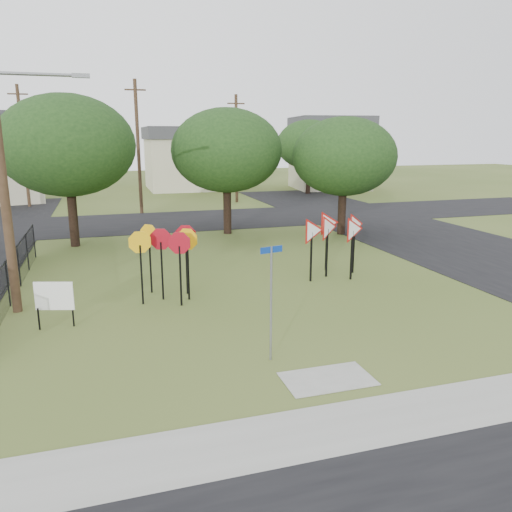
{
  "coord_description": "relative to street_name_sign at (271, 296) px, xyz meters",
  "views": [
    {
      "loc": [
        -4.52,
        -11.67,
        5.3
      ],
      "look_at": [
        -0.02,
        3.0,
        1.6
      ],
      "focal_mm": 35.0,
      "sensor_mm": 36.0,
      "label": 1
    }
  ],
  "objects": [
    {
      "name": "tree_near_left",
      "position": [
        -5.11,
        15.06,
        3.23
      ],
      "size": [
        6.4,
        6.4,
        7.27
      ],
      "color": "black",
      "rests_on": "ground"
    },
    {
      "name": "street_far",
      "position": [
        0.89,
        21.06,
        -1.62
      ],
      "size": [
        60.0,
        8.0,
        0.02
      ],
      "primitive_type": "cube",
      "color": "black",
      "rests_on": "ground"
    },
    {
      "name": "house_right",
      "position": [
        18.89,
        37.06,
        2.02
      ],
      "size": [
        8.3,
        8.3,
        7.2
      ],
      "color": "beige",
      "rests_on": "ground"
    },
    {
      "name": "far_pole_a",
      "position": [
        -1.11,
        25.06,
        2.97
      ],
      "size": [
        1.4,
        0.24,
        9.0
      ],
      "color": "#4B3522",
      "rests_on": "ground"
    },
    {
      "name": "tree_near_right",
      "position": [
        8.89,
        14.06,
        2.59
      ],
      "size": [
        5.6,
        5.6,
        6.33
      ],
      "color": "black",
      "rests_on": "ground"
    },
    {
      "name": "sidewalk",
      "position": [
        0.89,
        -3.14,
        -1.62
      ],
      "size": [
        30.0,
        1.6,
        0.02
      ],
      "primitive_type": "cube",
      "color": "gray",
      "rests_on": "ground"
    },
    {
      "name": "utility_pole_main",
      "position": [
        -6.34,
        5.56,
        3.58
      ],
      "size": [
        3.55,
        0.33,
        10.0
      ],
      "color": "#4B3522",
      "rests_on": "ground"
    },
    {
      "name": "street_right",
      "position": [
        12.89,
        11.06,
        -1.62
      ],
      "size": [
        8.0,
        50.0,
        0.02
      ],
      "primitive_type": "cube",
      "color": "black",
      "rests_on": "ground"
    },
    {
      "name": "far_pole_c",
      "position": [
        -9.11,
        31.06,
        2.97
      ],
      "size": [
        1.4,
        0.24,
        9.0
      ],
      "color": "#4B3522",
      "rests_on": "ground"
    },
    {
      "name": "stop_sign_cluster",
      "position": [
        -1.74,
        5.41,
        0.17
      ],
      "size": [
        2.28,
        2.09,
        2.42
      ],
      "color": "black",
      "rests_on": "ground"
    },
    {
      "name": "tree_near_mid",
      "position": [
        2.89,
        16.06,
        2.91
      ],
      "size": [
        6.0,
        6.0,
        6.8
      ],
      "color": "black",
      "rests_on": "ground"
    },
    {
      "name": "yield_sign_cluster",
      "position": [
        4.74,
        6.39,
        0.18
      ],
      "size": [
        3.09,
        1.86,
        2.46
      ],
      "color": "black",
      "rests_on": "ground"
    },
    {
      "name": "far_pole_b",
      "position": [
        6.89,
        29.06,
        2.72
      ],
      "size": [
        1.4,
        0.24,
        8.5
      ],
      "color": "#4B3522",
      "rests_on": "ground"
    },
    {
      "name": "street_name_sign",
      "position": [
        0.0,
        0.0,
        0.0
      ],
      "size": [
        0.57,
        0.15,
        2.82
      ],
      "color": "gray",
      "rests_on": "ground"
    },
    {
      "name": "fence_run",
      "position": [
        -6.71,
        7.31,
        -0.85
      ],
      "size": [
        0.05,
        11.55,
        1.5
      ],
      "color": "black",
      "rests_on": "ground"
    },
    {
      "name": "curb_pad",
      "position": [
        0.89,
        -1.34,
        -1.62
      ],
      "size": [
        2.0,
        1.2,
        0.02
      ],
      "primitive_type": "cube",
      "color": "gray",
      "rests_on": "ground"
    },
    {
      "name": "planting_strip",
      "position": [
        0.89,
        -4.34,
        -1.62
      ],
      "size": [
        30.0,
        0.8,
        0.02
      ],
      "primitive_type": "cube",
      "color": "#435620",
      "rests_on": "ground"
    },
    {
      "name": "info_board",
      "position": [
        -5.13,
        3.73,
        -0.72
      ],
      "size": [
        1.05,
        0.35,
        1.36
      ],
      "color": "black",
      "rests_on": "ground"
    },
    {
      "name": "ground",
      "position": [
        0.89,
        1.06,
        -1.63
      ],
      "size": [
        140.0,
        140.0,
        0.0
      ],
      "primitive_type": "plane",
      "color": "#435620"
    },
    {
      "name": "tree_far_right",
      "position": [
        14.89,
        33.06,
        2.91
      ],
      "size": [
        6.0,
        6.0,
        6.8
      ],
      "color": "black",
      "rests_on": "ground"
    },
    {
      "name": "house_mid",
      "position": [
        4.89,
        41.06,
        1.52
      ],
      "size": [
        8.4,
        8.4,
        6.2
      ],
      "color": "beige",
      "rests_on": "ground"
    }
  ]
}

